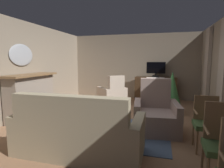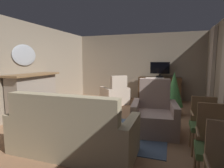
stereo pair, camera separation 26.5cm
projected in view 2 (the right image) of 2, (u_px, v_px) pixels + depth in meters
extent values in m
cube|color=#936B4C|center=(114.00, 123.00, 4.55)|extent=(5.66, 6.99, 0.04)
cube|color=gray|center=(138.00, 67.00, 7.44)|extent=(5.66, 0.10, 2.62)
cube|color=gray|center=(29.00, 69.00, 5.19)|extent=(0.10, 6.99, 2.62)
cube|color=#B2A393|center=(212.00, 64.00, 5.44)|extent=(0.10, 0.44, 2.20)
cube|color=slate|center=(108.00, 130.00, 4.02)|extent=(2.54, 1.78, 0.01)
cube|color=#4C4C51|center=(47.00, 117.00, 4.94)|extent=(0.50, 1.67, 0.04)
cube|color=gray|center=(33.00, 96.00, 5.00)|extent=(0.41, 1.47, 1.15)
cube|color=black|center=(39.00, 106.00, 4.98)|extent=(0.10, 0.82, 0.52)
cube|color=olive|center=(33.00, 75.00, 4.91)|extent=(0.53, 1.63, 0.05)
ellipsoid|color=#B2B7BF|center=(25.00, 55.00, 4.92)|extent=(0.06, 0.84, 0.57)
cube|color=#352315|center=(159.00, 100.00, 6.99)|extent=(1.50, 0.40, 0.06)
cube|color=#4C331E|center=(159.00, 89.00, 6.93)|extent=(1.56, 0.46, 0.93)
sphere|color=tan|center=(151.00, 89.00, 6.79)|extent=(0.03, 0.03, 0.03)
sphere|color=tan|center=(167.00, 89.00, 6.61)|extent=(0.03, 0.03, 0.03)
cube|color=black|center=(160.00, 77.00, 6.82)|extent=(0.25, 0.20, 0.06)
cylinder|color=black|center=(160.00, 75.00, 6.81)|extent=(0.04, 0.04, 0.08)
cube|color=black|center=(160.00, 68.00, 6.78)|extent=(0.71, 0.05, 0.44)
cube|color=black|center=(160.00, 68.00, 6.75)|extent=(0.67, 0.01, 0.40)
cube|color=#4C331E|center=(93.00, 108.00, 4.14)|extent=(1.12, 0.49, 0.03)
cylinder|color=#4C331E|center=(116.00, 119.00, 4.16)|extent=(0.04, 0.04, 0.44)
cylinder|color=#4C331E|center=(78.00, 114.00, 4.51)|extent=(0.04, 0.04, 0.44)
cylinder|color=#4C331E|center=(111.00, 124.00, 3.83)|extent=(0.04, 0.04, 0.44)
cylinder|color=#4C331E|center=(71.00, 118.00, 4.18)|extent=(0.04, 0.04, 0.44)
cube|color=black|center=(103.00, 108.00, 4.12)|extent=(0.12, 0.18, 0.02)
cube|color=tan|center=(74.00, 139.00, 3.08)|extent=(1.80, 0.89, 0.44)
cube|color=tan|center=(61.00, 115.00, 2.69)|extent=(1.80, 0.20, 0.60)
cube|color=tan|center=(28.00, 126.00, 3.37)|extent=(0.15, 0.89, 0.66)
cube|color=tan|center=(130.00, 141.00, 2.76)|extent=(0.15, 0.89, 0.66)
cube|color=#B2A899|center=(56.00, 121.00, 2.99)|extent=(0.37, 0.15, 0.36)
cube|color=#A3897F|center=(154.00, 122.00, 3.89)|extent=(0.78, 0.98, 0.46)
cube|color=#A3897F|center=(154.00, 93.00, 4.17)|extent=(0.69, 0.25, 0.68)
cube|color=#A3897F|center=(174.00, 119.00, 3.79)|extent=(0.23, 0.92, 0.66)
cube|color=#A3897F|center=(135.00, 117.00, 3.96)|extent=(0.23, 0.92, 0.66)
cube|color=white|center=(155.00, 83.00, 4.21)|extent=(0.41, 0.07, 0.24)
cube|color=#C6B29E|center=(114.00, 98.00, 6.57)|extent=(0.99, 1.00, 0.40)
cube|color=#C6B29E|center=(119.00, 85.00, 6.21)|extent=(0.54, 0.53, 0.64)
cube|color=#C6B29E|center=(106.00, 96.00, 6.41)|extent=(0.67, 0.69, 0.60)
cube|color=#C6B29E|center=(123.00, 95.00, 6.70)|extent=(0.67, 0.69, 0.60)
cylinder|color=#93704C|center=(208.00, 166.00, 1.51)|extent=(0.04, 0.38, 0.03)
cube|color=#4C703D|center=(216.00, 152.00, 2.18)|extent=(0.50, 0.45, 0.08)
cube|color=#93704C|center=(215.00, 125.00, 2.33)|extent=(0.44, 0.06, 0.55)
cylinder|color=#93704C|center=(195.00, 160.00, 2.46)|extent=(0.04, 0.04, 0.41)
cylinder|color=#93704C|center=(198.00, 132.00, 2.23)|extent=(0.05, 0.35, 0.03)
cube|color=#4C703D|center=(204.00, 127.00, 2.99)|extent=(0.44, 0.43, 0.08)
cube|color=#93704C|center=(203.00, 110.00, 3.14)|extent=(0.40, 0.04, 0.48)
cylinder|color=#93704C|center=(192.00, 145.00, 2.91)|extent=(0.04, 0.04, 0.41)
cylinder|color=#93704C|center=(219.00, 148.00, 2.79)|extent=(0.04, 0.04, 0.41)
cylinder|color=#93704C|center=(190.00, 136.00, 3.25)|extent=(0.04, 0.04, 0.41)
cylinder|color=#93704C|center=(214.00, 139.00, 3.13)|extent=(0.04, 0.04, 0.41)
cylinder|color=#93704C|center=(219.00, 116.00, 2.90)|extent=(0.04, 0.34, 0.03)
cylinder|color=#93704C|center=(192.00, 113.00, 3.02)|extent=(0.04, 0.34, 0.03)
cylinder|color=#3D4C5B|center=(173.00, 111.00, 5.16)|extent=(0.37, 0.37, 0.27)
cone|color=#3D7F42|center=(174.00, 89.00, 5.08)|extent=(0.52, 0.52, 0.98)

